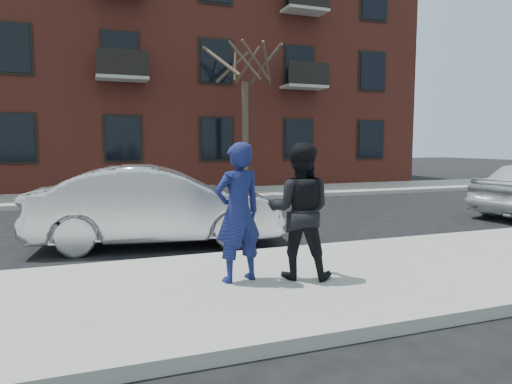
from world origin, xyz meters
name	(u,v)px	position (x,y,z in m)	size (l,w,h in m)	color
ground	(189,296)	(0.00, 0.00, 0.00)	(100.00, 100.00, 0.00)	black
near_sidewalk	(193,296)	(0.00, -0.25, 0.07)	(50.00, 3.50, 0.15)	gray
near_curb	(169,262)	(0.00, 1.55, 0.07)	(50.00, 0.10, 0.15)	#999691
far_sidewalk	(125,197)	(0.00, 11.25, 0.07)	(50.00, 3.50, 0.15)	gray
far_curb	(129,203)	(0.00, 9.45, 0.07)	(50.00, 0.10, 0.15)	#999691
apartment_building	(153,61)	(2.00, 18.00, 6.16)	(24.30, 10.30, 12.30)	maroon
street_tree	(245,50)	(4.50, 11.00, 5.52)	(3.60, 3.60, 6.80)	#34291F
silver_sedan	(158,206)	(0.07, 3.20, 0.78)	(1.65, 4.73, 1.56)	silver
man_hoodie	(238,212)	(0.66, -0.06, 1.08)	(0.76, 0.58, 1.86)	navy
man_peacoat	(300,211)	(1.51, -0.18, 1.08)	(1.12, 1.04, 1.85)	black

